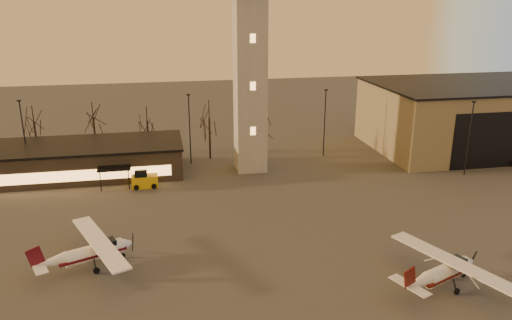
% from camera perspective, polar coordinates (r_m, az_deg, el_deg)
% --- Properties ---
extents(ground, '(220.00, 220.00, 0.00)m').
position_cam_1_polar(ground, '(43.45, 6.74, -13.76)').
color(ground, '#3E3C39').
rests_on(ground, ground).
extents(control_tower, '(6.80, 6.80, 32.60)m').
position_cam_1_polar(control_tower, '(66.43, -0.69, 12.42)').
color(control_tower, '#9B9893').
rests_on(control_tower, ground).
extents(hangar, '(30.60, 20.60, 10.30)m').
position_cam_1_polar(hangar, '(85.83, 23.27, 4.68)').
color(hangar, '#867A58').
rests_on(hangar, ground).
extents(terminal, '(25.40, 12.20, 4.30)m').
position_cam_1_polar(terminal, '(70.85, -18.73, 0.09)').
color(terminal, black).
rests_on(terminal, ground).
extents(light_poles, '(58.50, 12.25, 10.14)m').
position_cam_1_polar(light_poles, '(69.40, -0.40, 3.50)').
color(light_poles, black).
rests_on(light_poles, ground).
extents(tree_row, '(37.20, 9.20, 8.80)m').
position_cam_1_polar(tree_row, '(76.11, -12.17, 4.81)').
color(tree_row, black).
rests_on(tree_row, ground).
extents(cessna_front, '(9.45, 11.44, 3.24)m').
position_cam_1_polar(cessna_front, '(45.14, 21.05, -12.02)').
color(cessna_front, silver).
rests_on(cessna_front, ground).
extents(cessna_rear, '(9.64, 11.64, 3.31)m').
position_cam_1_polar(cessna_rear, '(47.25, -17.80, -10.22)').
color(cessna_rear, white).
rests_on(cessna_rear, ground).
extents(service_cart, '(3.26, 2.11, 2.05)m').
position_cam_1_polar(service_cart, '(64.64, -12.63, -2.35)').
color(service_cart, '#E2AE0D').
rests_on(service_cart, ground).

